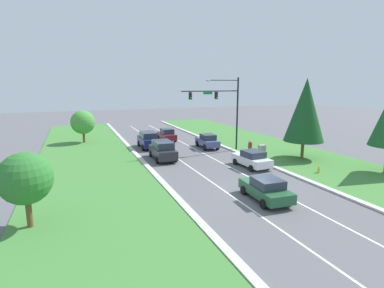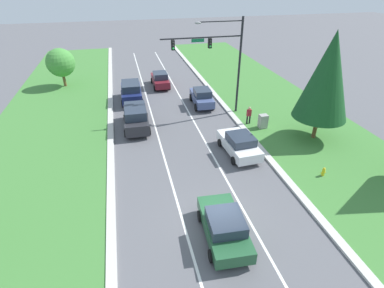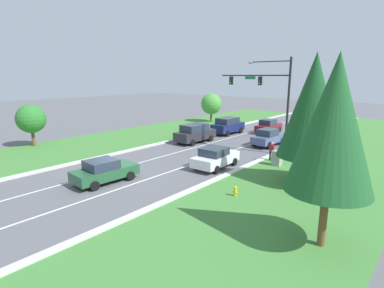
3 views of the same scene
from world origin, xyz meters
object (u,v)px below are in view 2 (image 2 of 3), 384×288
fire_hydrant (323,172)px  slate_blue_sedan (202,97)px  burgundy_sedan (160,79)px  navy_suv (131,92)px  charcoal_suv (136,117)px  pedestrian (249,115)px  oak_near_left_tree (61,63)px  traffic_signal_mast (220,54)px  forest_sedan (224,226)px  conifer_near_right_tree (327,76)px  utility_cabinet (263,122)px  white_sedan (239,144)px

fire_hydrant → slate_blue_sedan: bearing=108.9°
burgundy_sedan → fire_hydrant: size_ratio=6.25×
navy_suv → charcoal_suv: navy_suv is taller
pedestrian → oak_near_left_tree: (-17.24, 14.54, 1.91)m
slate_blue_sedan → traffic_signal_mast: bearing=-66.7°
navy_suv → burgundy_sedan: navy_suv is taller
slate_blue_sedan → forest_sedan: bearing=-98.7°
traffic_signal_mast → conifer_near_right_tree: size_ratio=1.02×
charcoal_suv → conifer_near_right_tree: conifer_near_right_tree is taller
forest_sedan → burgundy_sedan: 23.99m
conifer_near_right_tree → oak_near_left_tree: conifer_near_right_tree is taller
utility_cabinet → fire_hydrant: 7.60m
white_sedan → pedestrian: 5.18m
traffic_signal_mast → forest_sedan: 16.33m
forest_sedan → conifer_near_right_tree: bearing=41.7°
navy_suv → pedestrian: (9.80, -8.04, -0.12)m
navy_suv → oak_near_left_tree: 10.04m
white_sedan → charcoal_suv: bearing=136.4°
slate_blue_sedan → white_sedan: bearing=-85.7°
burgundy_sedan → conifer_near_right_tree: 19.26m
slate_blue_sedan → conifer_near_right_tree: 12.20m
charcoal_suv → conifer_near_right_tree: (14.05, -5.27, 4.22)m
burgundy_sedan → slate_blue_sedan: 7.46m
burgundy_sedan → slate_blue_sedan: slate_blue_sedan is taller
fire_hydrant → utility_cabinet: bearing=96.7°
conifer_near_right_tree → traffic_signal_mast: bearing=133.9°
forest_sedan → fire_hydrant: size_ratio=6.35×
fire_hydrant → oak_near_left_tree: (-19.05, 23.07, 2.50)m
navy_suv → conifer_near_right_tree: conifer_near_right_tree is taller
conifer_near_right_tree → pedestrian: bearing=139.5°
pedestrian → conifer_near_right_tree: (4.25, -3.63, 4.30)m
slate_blue_sedan → oak_near_left_tree: 17.20m
fire_hydrant → navy_suv: bearing=125.0°
white_sedan → charcoal_suv: size_ratio=0.90×
traffic_signal_mast → navy_suv: size_ratio=1.85×
utility_cabinet → pedestrian: size_ratio=0.74×
navy_suv → burgundy_sedan: (3.60, 3.89, -0.20)m
white_sedan → fire_hydrant: bearing=-45.7°
white_sedan → fire_hydrant: white_sedan is taller
navy_suv → oak_near_left_tree: (-7.44, 6.49, 1.78)m
charcoal_suv → oak_near_left_tree: bearing=121.4°
traffic_signal_mast → slate_blue_sedan: size_ratio=1.97×
charcoal_suv → burgundy_sedan: (3.59, 10.30, -0.16)m
slate_blue_sedan → pedestrian: (2.91, -5.24, 0.04)m
forest_sedan → burgundy_sedan: burgundy_sedan is taller
utility_cabinet → oak_near_left_tree: size_ratio=0.28×
burgundy_sedan → utility_cabinet: 14.76m
forest_sedan → white_sedan: (3.76, 7.60, 0.02)m
navy_suv → utility_cabinet: navy_suv is taller
navy_suv → slate_blue_sedan: navy_suv is taller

